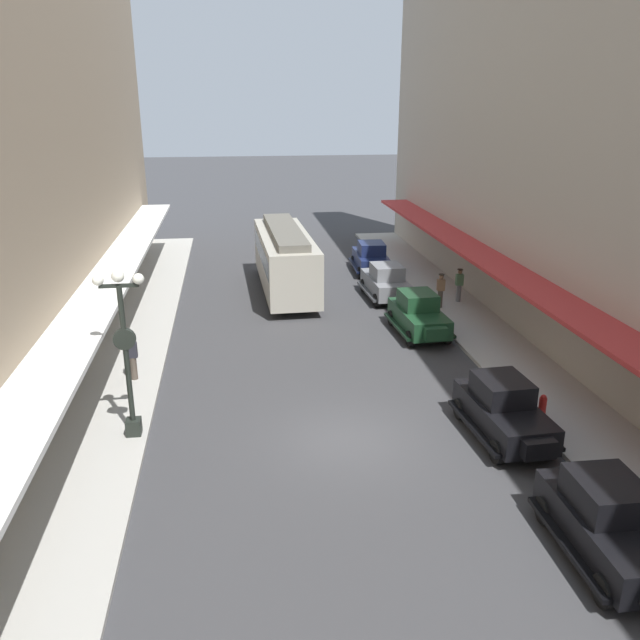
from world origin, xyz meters
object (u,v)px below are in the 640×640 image
fire_hydrant (542,406)px  pedestrian_0 (459,285)px  parked_car_1 (385,281)px  parked_car_3 (419,313)px  parked_car_2 (609,521)px  pedestrian_2 (441,290)px  parked_car_4 (504,408)px  pedestrian_1 (133,357)px  streetcar (285,257)px  parked_car_0 (371,257)px  lamp_post_with_clock (125,347)px

fire_hydrant → pedestrian_0: bearing=82.8°
parked_car_1 → parked_car_3: size_ratio=1.00×
parked_car_2 → fire_hydrant: parked_car_2 is taller
parked_car_3 → pedestrian_2: bearing=57.3°
parked_car_4 → pedestrian_1: size_ratio=2.59×
parked_car_1 → pedestrian_1: bearing=-142.0°
parked_car_3 → streetcar: size_ratio=0.45×
parked_car_1 → parked_car_2: (0.33, -20.02, 0.00)m
pedestrian_2 → parked_car_0: bearing=103.7°
parked_car_1 → pedestrian_2: (2.19, -2.26, 0.07)m
parked_car_0 → parked_car_4: size_ratio=1.00×
parked_car_0 → streetcar: streetcar is taller
parked_car_0 → pedestrian_0: parked_car_0 is taller
lamp_post_with_clock → pedestrian_2: (13.10, 10.84, -1.97)m
parked_car_2 → pedestrian_1: 16.18m
lamp_post_with_clock → pedestrian_1: 4.65m
streetcar → parked_car_0: bearing=32.4°
parked_car_3 → pedestrian_2: 3.66m
parked_car_2 → pedestrian_2: bearing=84.0°
parked_car_1 → parked_car_2: 20.03m
parked_car_0 → parked_car_2: same height
parked_car_1 → lamp_post_with_clock: lamp_post_with_clock is taller
pedestrian_0 → parked_car_3: bearing=-129.5°
pedestrian_1 → pedestrian_2: (13.63, 6.66, 0.00)m
parked_car_2 → fire_hydrant: 6.41m
pedestrian_0 → pedestrian_1: (-14.84, -7.45, 0.00)m
parked_car_0 → fire_hydrant: 19.15m
parked_car_1 → parked_car_3: same height
parked_car_3 → streetcar: bearing=125.7°
streetcar → pedestrian_0: (8.39, -3.36, -0.89)m
parked_car_2 → streetcar: streetcar is taller
lamp_post_with_clock → streetcar: bearing=68.4°
parked_car_2 → parked_car_3: (-0.12, 14.69, 0.00)m
parked_car_4 → lamp_post_with_clock: lamp_post_with_clock is taller
lamp_post_with_clock → pedestrian_1: (-0.53, 4.18, -1.97)m
parked_car_2 → fire_hydrant: size_ratio=5.22×
lamp_post_with_clock → pedestrian_1: size_ratio=3.09×
parked_car_1 → pedestrian_0: size_ratio=2.58×
parked_car_0 → parked_car_4: same height
fire_hydrant → pedestrian_2: pedestrian_2 is taller
parked_car_2 → lamp_post_with_clock: size_ratio=0.83×
parked_car_3 → parked_car_4: same height
streetcar → fire_hydrant: streetcar is taller
parked_car_0 → streetcar: 6.40m
parked_car_2 → pedestrian_2: parked_car_2 is taller
parked_car_2 → pedestrian_1: bearing=136.7°
lamp_post_with_clock → fire_hydrant: lamp_post_with_clock is taller
parked_car_4 → pedestrian_2: parked_car_4 is taller
pedestrian_0 → pedestrian_2: bearing=-146.9°
parked_car_2 → parked_car_4: 5.54m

